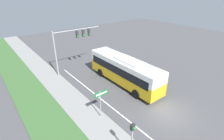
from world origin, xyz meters
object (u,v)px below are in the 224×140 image
Objects in this scene: bus at (124,69)px; street_sign at (101,99)px; signal_gantry at (72,41)px; pedestrian_signal at (132,136)px.

street_sign is at bearing -149.33° from bus.
pedestrian_signal is at bearing -102.71° from signal_gantry.
signal_gantry is at bearing 77.29° from pedestrian_signal.
bus is at bearing 51.02° from pedestrian_signal.
signal_gantry is 2.39× the size of street_sign.
pedestrian_signal reaches higher than street_sign.
bus is 1.57× the size of signal_gantry.
bus reaches higher than pedestrian_signal.
pedestrian_signal is (-3.41, -15.13, -2.47)m from signal_gantry.
signal_gantry is 15.71m from pedestrian_signal.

